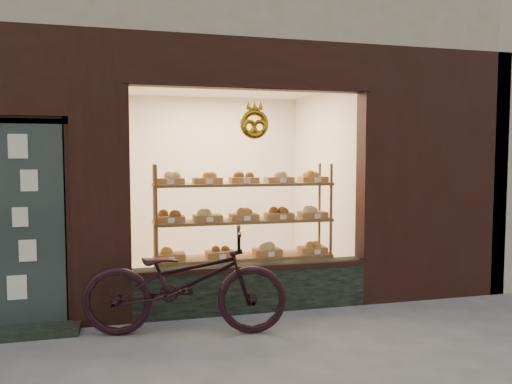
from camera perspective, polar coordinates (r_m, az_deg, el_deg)
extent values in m
cube|color=black|center=(5.88, -0.44, -10.85)|extent=(2.70, 0.25, 0.55)
cube|color=#2C3637|center=(5.60, -25.43, -3.41)|extent=(0.90, 0.04, 2.15)
cube|color=black|center=(5.68, -25.41, -14.28)|extent=(1.15, 0.35, 0.08)
torus|color=#C88C17|center=(5.59, -0.19, 7.76)|extent=(0.33, 0.07, 0.33)
cube|color=brown|center=(6.34, -1.38, -11.85)|extent=(2.20, 0.45, 0.04)
cube|color=brown|center=(6.22, -1.39, -7.42)|extent=(2.20, 0.45, 0.03)
cube|color=brown|center=(6.15, -1.40, -3.31)|extent=(2.20, 0.45, 0.04)
cube|color=brown|center=(6.11, -1.41, 0.88)|extent=(2.20, 0.45, 0.04)
cylinder|color=brown|center=(5.83, -11.30, -5.28)|extent=(0.04, 0.04, 1.70)
cylinder|color=brown|center=(6.31, 8.54, -4.53)|extent=(0.04, 0.04, 1.70)
cylinder|color=brown|center=(6.22, -11.50, -4.70)|extent=(0.04, 0.04, 1.70)
cylinder|color=brown|center=(6.67, 7.24, -4.06)|extent=(0.04, 0.04, 1.70)
cube|color=#A96537|center=(6.08, -9.76, -7.25)|extent=(0.34, 0.24, 0.07)
sphere|color=#C18425|center=(6.06, -9.77, -6.46)|extent=(0.11, 0.11, 0.11)
cube|color=white|center=(5.90, -9.61, -7.60)|extent=(0.07, 0.01, 0.05)
cube|color=#A96537|center=(6.15, -4.14, -7.06)|extent=(0.34, 0.24, 0.07)
sphere|color=brown|center=(6.14, -4.14, -6.28)|extent=(0.11, 0.11, 0.11)
cube|color=white|center=(5.98, -3.82, -7.40)|extent=(0.08, 0.01, 0.05)
cube|color=#A96537|center=(6.29, 1.29, -6.81)|extent=(0.34, 0.24, 0.07)
sphere|color=beige|center=(6.27, 1.29, -6.05)|extent=(0.11, 0.11, 0.11)
cube|color=white|center=(6.11, 1.76, -7.13)|extent=(0.07, 0.01, 0.05)
cube|color=#A96537|center=(6.47, 6.45, -6.52)|extent=(0.34, 0.24, 0.07)
sphere|color=#C18425|center=(6.46, 6.45, -5.78)|extent=(0.11, 0.11, 0.11)
cube|color=white|center=(6.30, 7.05, -6.82)|extent=(0.08, 0.01, 0.05)
cube|color=#A96537|center=(6.01, -9.81, -3.04)|extent=(0.34, 0.24, 0.07)
sphere|color=brown|center=(6.00, -9.82, -2.23)|extent=(0.11, 0.11, 0.11)
cube|color=white|center=(5.82, -9.66, -3.26)|extent=(0.07, 0.01, 0.06)
cube|color=#A96537|center=(6.06, -5.56, -2.94)|extent=(0.34, 0.24, 0.07)
sphere|color=beige|center=(6.05, -5.56, -2.14)|extent=(0.11, 0.11, 0.11)
cube|color=white|center=(5.88, -5.28, -3.15)|extent=(0.07, 0.01, 0.06)
cube|color=#A96537|center=(6.14, -1.40, -2.82)|extent=(0.34, 0.24, 0.07)
sphere|color=#C18425|center=(6.13, -1.40, -2.03)|extent=(0.11, 0.11, 0.11)
cube|color=white|center=(5.96, -1.00, -3.03)|extent=(0.07, 0.01, 0.06)
cube|color=#A96537|center=(6.26, 2.62, -2.70)|extent=(0.34, 0.24, 0.07)
sphere|color=brown|center=(6.25, 2.62, -1.92)|extent=(0.11, 0.11, 0.11)
cube|color=white|center=(6.08, 3.13, -2.90)|extent=(0.07, 0.01, 0.06)
cube|color=#A96537|center=(6.40, 6.48, -2.56)|extent=(0.34, 0.24, 0.07)
sphere|color=beige|center=(6.39, 6.49, -1.81)|extent=(0.11, 0.11, 0.11)
cube|color=white|center=(6.23, 7.09, -2.75)|extent=(0.08, 0.01, 0.06)
cube|color=#A96537|center=(5.97, -9.86, 1.25)|extent=(0.34, 0.24, 0.07)
sphere|color=beige|center=(5.97, -9.87, 2.07)|extent=(0.11, 0.11, 0.11)
cube|color=white|center=(5.78, -9.72, 1.16)|extent=(0.07, 0.01, 0.06)
cube|color=#A96537|center=(6.02, -5.59, 1.32)|extent=(0.34, 0.24, 0.07)
sphere|color=#C18425|center=(6.02, -5.59, 2.13)|extent=(0.11, 0.11, 0.11)
cube|color=white|center=(5.84, -5.31, 1.23)|extent=(0.07, 0.01, 0.06)
cube|color=#A96537|center=(6.11, -1.41, 1.37)|extent=(0.34, 0.24, 0.07)
sphere|color=brown|center=(6.10, -1.41, 2.17)|extent=(0.11, 0.11, 0.11)
cube|color=white|center=(5.93, -1.01, 1.29)|extent=(0.07, 0.01, 0.06)
cube|color=#A96537|center=(6.22, 2.64, 1.42)|extent=(0.34, 0.24, 0.07)
sphere|color=beige|center=(6.22, 2.64, 2.20)|extent=(0.11, 0.11, 0.11)
cube|color=white|center=(6.04, 3.15, 1.34)|extent=(0.07, 0.01, 0.06)
cube|color=#A96537|center=(6.37, 6.51, 1.46)|extent=(0.34, 0.24, 0.07)
sphere|color=#C18425|center=(6.36, 6.52, 2.23)|extent=(0.11, 0.11, 0.11)
cube|color=white|center=(6.19, 7.12, 1.38)|extent=(0.08, 0.01, 0.06)
imported|color=black|center=(5.14, -8.13, -10.11)|extent=(2.14, 1.10, 1.07)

